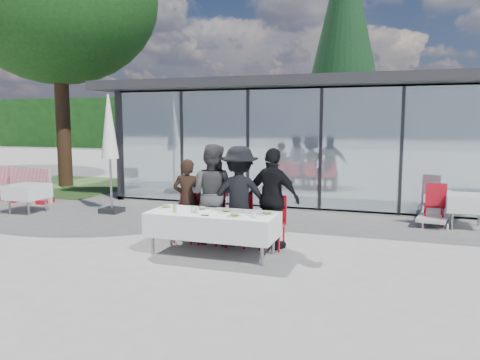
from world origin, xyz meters
name	(u,v)px	position (x,y,z in m)	size (l,w,h in m)	color
ground	(228,248)	(0.00, 0.00, 0.00)	(90.00, 90.00, 0.00)	gray
pavilion	(371,127)	(2.00, 8.16, 2.15)	(14.80, 8.80, 3.44)	gray
treeline	(332,123)	(-2.00, 28.00, 2.20)	(62.50, 2.00, 4.40)	black
dining_table	(213,224)	(-0.12, -0.45, 0.54)	(2.26, 0.96, 0.75)	white
diner_a	(188,200)	(-0.94, 0.27, 0.81)	(0.59, 0.59, 1.61)	black
diner_chair_a	(188,213)	(-0.94, 0.30, 0.54)	(0.44, 0.44, 0.97)	#B00B19
diner_b	(212,194)	(-0.43, 0.27, 0.95)	(0.93, 0.93, 1.90)	#484848
diner_chair_b	(213,215)	(-0.43, 0.30, 0.54)	(0.44, 0.44, 0.97)	#B00B19
diner_c	(239,196)	(0.12, 0.27, 0.94)	(1.21, 1.21, 1.87)	black
diner_chair_c	(240,217)	(0.12, 0.30, 0.54)	(0.44, 0.44, 0.97)	#B00B19
diner_d	(273,199)	(0.77, 0.27, 0.93)	(1.09, 1.09, 1.85)	black
diner_chair_d	(273,219)	(0.77, 0.30, 0.54)	(0.44, 0.44, 0.97)	#B00B19
plate_a	(166,207)	(-1.07, -0.36, 0.77)	(0.28, 0.28, 0.07)	white
plate_b	(201,208)	(-0.40, -0.31, 0.77)	(0.28, 0.28, 0.07)	white
plate_c	(226,211)	(0.11, -0.38, 0.77)	(0.28, 0.28, 0.07)	white
plate_d	(267,213)	(0.84, -0.35, 0.77)	(0.28, 0.28, 0.07)	white
plate_extra	(235,215)	(0.37, -0.69, 0.77)	(0.28, 0.28, 0.07)	white
juice_bottle	(175,208)	(-0.75, -0.67, 0.83)	(0.06, 0.06, 0.15)	#8CBE4F
drinking_glasses	(214,212)	(-0.03, -0.63, 0.80)	(1.19, 0.13, 0.10)	silver
folded_eyeglasses	(205,215)	(-0.14, -0.77, 0.76)	(0.14, 0.03, 0.01)	black
spare_table_left	(27,192)	(-5.97, 1.46, 0.55)	(0.86, 0.86, 0.74)	white
spare_table_right	(467,203)	(4.36, 3.24, 0.55)	(0.86, 0.86, 0.74)	white
spare_chair_b	(435,202)	(3.72, 3.24, 0.54)	(0.48, 0.48, 0.97)	#B00B19
market_umbrella	(109,135)	(-4.01, 2.23, 1.99)	(0.50, 0.50, 3.00)	black
lounger	(435,212)	(3.75, 3.56, 0.26)	(0.82, 1.42, 0.72)	silver
deciduous_tree	(57,1)	(-8.50, 6.00, 6.48)	(7.04, 6.40, 9.38)	#382316
conifer_tree	(344,35)	(0.50, 13.00, 5.99)	(4.00, 4.00, 10.50)	#382316
grass_patch	(66,186)	(-8.50, 6.00, 0.01)	(5.00, 5.00, 0.02)	#385926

